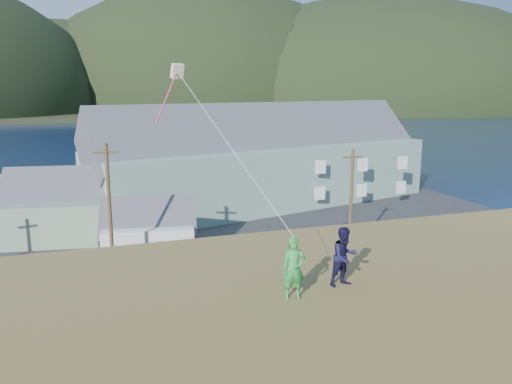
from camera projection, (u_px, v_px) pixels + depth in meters
The scene contains 15 objects.
ground at pixel (184, 287), 33.28m from camera, with size 900.00×900.00×0.00m, color #0A1638.
grass_strip at pixel (189, 298), 31.41m from camera, with size 110.00×8.00×0.10m, color #4C3D19.
waterfront_lot at pixel (152, 222), 49.05m from camera, with size 72.00×36.00×0.12m, color #28282B.
wharf at pixel (87, 181), 68.46m from camera, with size 26.00×14.00×0.90m, color gray.
far_shore at pixel (96, 106), 339.47m from camera, with size 900.00×320.00×2.00m, color black.
far_hills at pixel (158, 106), 303.29m from camera, with size 760.00×265.00×143.00m.
lodge at pixel (266, 158), 55.93m from camera, with size 40.72×20.21×13.80m.
shed_palegreen_near at pixel (68, 207), 43.28m from camera, with size 11.37×8.12×7.65m.
shed_white at pixel (149, 230), 38.55m from camera, with size 7.86×5.81×5.75m.
shed_palegreen_far at pixel (133, 182), 54.58m from camera, with size 12.36×8.57×7.61m.
utility_poles at pixel (123, 220), 32.62m from camera, with size 32.53×0.24×9.50m.
parked_cars at pixel (55, 211), 50.25m from camera, with size 24.82×12.71×1.58m.
kite_flyer_green at pixel (294, 268), 13.90m from camera, with size 0.65×0.43×1.78m, color #268D3C.
kite_flyer_navy at pixel (344, 257), 14.83m from camera, with size 0.88×0.69×1.81m, color black.
kite_rig at pixel (177, 77), 19.22m from camera, with size 1.51×4.19×9.30m.
Camera 1 is at (-5.30, -31.20, 13.03)m, focal length 35.00 mm.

